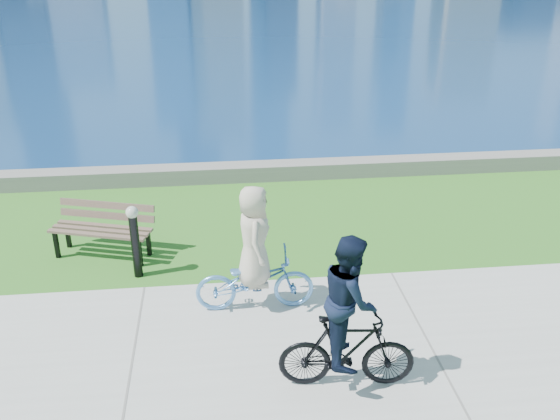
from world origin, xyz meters
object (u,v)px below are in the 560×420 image
at_px(park_bench, 103,225).
at_px(bollard_lamp, 135,237).
at_px(cyclist_woman, 254,265).
at_px(cyclist_man, 348,326).

relative_size(park_bench, bollard_lamp, 1.47).
xyz_separation_m(park_bench, cyclist_woman, (2.45, -1.98, 0.20)).
distance_m(park_bench, bollard_lamp, 1.05).
bearing_deg(bollard_lamp, park_bench, 127.24).
distance_m(park_bench, cyclist_woman, 3.16).
bearing_deg(cyclist_woman, cyclist_man, -151.27).
bearing_deg(cyclist_man, bollard_lamp, 49.22).
xyz_separation_m(bollard_lamp, cyclist_woman, (1.82, -1.16, 0.03)).
bearing_deg(park_bench, cyclist_man, -30.53).
bearing_deg(cyclist_man, cyclist_woman, 34.26).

